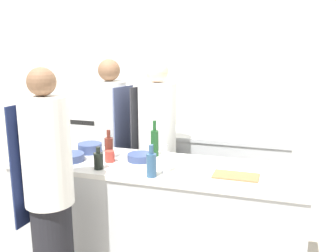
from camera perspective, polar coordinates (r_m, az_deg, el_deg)
The scene contains 18 objects.
wall_back at distance 5.02m, azimuth 6.16°, elevation 6.70°, with size 8.00×0.06×2.80m.
prep_counter at distance 3.27m, azimuth -1.90°, elevation -13.54°, with size 2.49×0.74×0.92m.
pass_counter at distance 4.33m, azimuth 5.69°, elevation -6.96°, with size 1.91×0.64×0.92m.
oven_range at distance 5.30m, azimuth -9.82°, elevation -3.41°, with size 0.97×0.67×0.93m.
chef_at_prep_near at distance 2.77m, azimuth -17.66°, elevation -9.64°, with size 0.35×0.34×1.75m.
chef_at_stove at distance 3.99m, azimuth -8.58°, elevation -2.42°, with size 0.38×0.36×1.75m.
chef_at_pass_far at distance 3.75m, azimuth -1.69°, elevation -3.38°, with size 0.42×0.40×1.75m.
bottle_olive_oil at distance 3.01m, azimuth -10.55°, elevation -5.15°, with size 0.08×0.08×0.18m.
bottle_vinegar at distance 2.79m, azimuth -2.55°, elevation -5.83°, with size 0.08×0.08×0.25m.
bottle_wine at distance 2.89m, azimuth -0.36°, elevation -5.39°, with size 0.06×0.06×0.22m.
bottle_cooking_oil at distance 3.29m, azimuth -2.06°, elevation -2.45°, with size 0.07×0.07×0.32m.
bottle_sauce at distance 3.27m, azimuth -9.00°, elevation -3.17°, with size 0.07×0.07×0.25m.
bottle_water at distance 3.31m, azimuth -18.43°, elevation -3.24°, with size 0.08×0.08×0.29m.
bowl_mixing_large at distance 3.19m, azimuth -4.26°, elevation -4.76°, with size 0.22×0.22×0.06m.
bowl_prep_small at distance 3.29m, azimuth -14.78°, elevation -4.62°, with size 0.25×0.25×0.06m.
bowl_ceramic_blue at distance 3.49m, azimuth -11.82°, elevation -3.29°, with size 0.22×0.22×0.08m.
cup at distance 3.18m, azimuth -8.87°, elevation -4.60°, with size 0.08×0.08×0.09m.
cutting_board at distance 2.86m, azimuth 10.30°, elevation -7.49°, with size 0.34×0.19×0.01m.
Camera 1 is at (0.98, -2.77, 1.90)m, focal length 40.00 mm.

